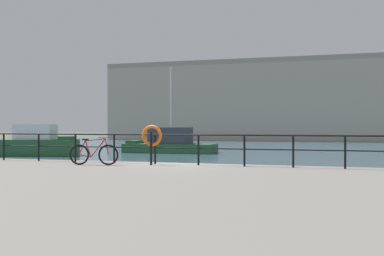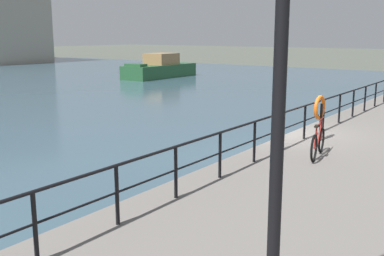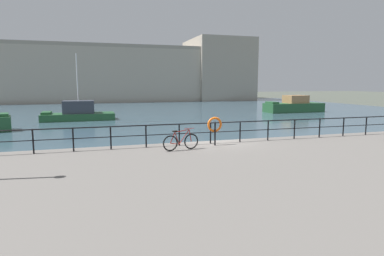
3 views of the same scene
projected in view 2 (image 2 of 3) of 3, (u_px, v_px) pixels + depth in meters
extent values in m
plane|color=#4C5147|center=(287.00, 158.00, 15.41)|extent=(240.00, 240.00, 0.00)
cube|color=#23512D|center=(160.00, 71.00, 43.61)|extent=(7.96, 2.79, 1.22)
cube|color=#997047|center=(161.00, 59.00, 43.59)|extent=(2.77, 2.31, 1.05)
cube|color=#23512D|center=(136.00, 65.00, 40.81)|extent=(0.96, 1.93, 0.24)
cylinder|color=black|center=(35.00, 227.00, 6.55)|extent=(0.07, 0.07, 1.05)
cylinder|color=black|center=(117.00, 195.00, 7.84)|extent=(0.07, 0.07, 1.05)
cylinder|color=black|center=(176.00, 172.00, 9.14)|extent=(0.07, 0.07, 1.05)
cylinder|color=black|center=(220.00, 155.00, 10.43)|extent=(0.07, 0.07, 1.05)
cylinder|color=black|center=(254.00, 142.00, 11.73)|extent=(0.07, 0.07, 1.05)
cylinder|color=black|center=(282.00, 131.00, 13.02)|extent=(0.07, 0.07, 1.05)
cylinder|color=black|center=(305.00, 122.00, 14.31)|extent=(0.07, 0.07, 1.05)
cylinder|color=black|center=(324.00, 115.00, 15.61)|extent=(0.07, 0.07, 1.05)
cylinder|color=black|center=(339.00, 109.00, 16.90)|extent=(0.07, 0.07, 1.05)
cylinder|color=black|center=(353.00, 103.00, 18.20)|extent=(0.07, 0.07, 1.05)
cylinder|color=black|center=(365.00, 99.00, 19.49)|extent=(0.07, 0.07, 1.05)
cylinder|color=black|center=(375.00, 95.00, 20.78)|extent=(0.07, 0.07, 1.05)
cylinder|color=black|center=(295.00, 109.00, 13.56)|extent=(24.44, 0.06, 0.06)
cylinder|color=black|center=(294.00, 125.00, 13.66)|extent=(24.44, 0.04, 0.04)
torus|color=black|center=(321.00, 140.00, 12.69)|extent=(0.72, 0.19, 0.72)
torus|color=black|center=(314.00, 148.00, 11.76)|extent=(0.72, 0.19, 0.72)
cylinder|color=maroon|center=(319.00, 134.00, 12.32)|extent=(0.55, 0.14, 0.66)
cylinder|color=maroon|center=(317.00, 138.00, 12.01)|extent=(0.24, 0.08, 0.58)
cylinder|color=maroon|center=(319.00, 124.00, 12.18)|extent=(0.72, 0.17, 0.11)
cylinder|color=maroon|center=(315.00, 148.00, 11.96)|extent=(0.43, 0.11, 0.12)
cylinder|color=maroon|center=(315.00, 138.00, 11.82)|extent=(0.26, 0.08, 0.51)
cylinder|color=maroon|center=(322.00, 130.00, 12.59)|extent=(0.14, 0.06, 0.57)
cube|color=black|center=(317.00, 126.00, 11.86)|extent=(0.23, 0.13, 0.05)
cylinder|color=maroon|center=(322.00, 119.00, 12.48)|extent=(0.52, 0.12, 0.02)
cylinder|color=black|center=(321.00, 122.00, 14.06)|extent=(0.08, 0.08, 1.15)
torus|color=orange|center=(320.00, 108.00, 14.01)|extent=(0.75, 0.11, 0.75)
cylinder|color=black|center=(277.00, 149.00, 4.07)|extent=(0.12, 0.12, 4.44)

